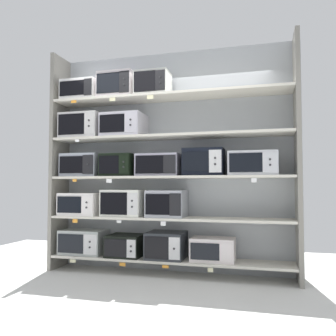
% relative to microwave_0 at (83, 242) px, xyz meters
% --- Properties ---
extents(ground, '(6.98, 6.00, 0.02)m').
position_rel_microwave_0_xyz_m(ground, '(1.14, -1.00, -0.36)').
color(ground, silver).
extents(back_panel, '(3.18, 0.04, 2.84)m').
position_rel_microwave_0_xyz_m(back_panel, '(1.14, 0.24, 1.06)').
color(back_panel, '#9EA3A8').
rests_on(back_panel, ground).
extents(upright_left, '(0.05, 0.42, 2.84)m').
position_rel_microwave_0_xyz_m(upright_left, '(-0.38, 0.00, 1.06)').
color(upright_left, gray).
rests_on(upright_left, ground).
extents(upright_right, '(0.05, 0.42, 2.84)m').
position_rel_microwave_0_xyz_m(upright_right, '(2.67, 0.00, 1.06)').
color(upright_right, gray).
rests_on(upright_right, ground).
extents(shelf_0, '(2.98, 0.42, 0.03)m').
position_rel_microwave_0_xyz_m(shelf_0, '(1.14, 0.00, -0.17)').
color(shelf_0, beige).
rests_on(shelf_0, ground).
extents(microwave_0, '(0.58, 0.37, 0.31)m').
position_rel_microwave_0_xyz_m(microwave_0, '(0.00, 0.00, 0.00)').
color(microwave_0, '#9EA4A2').
rests_on(microwave_0, shelf_0).
extents(microwave_1, '(0.43, 0.43, 0.27)m').
position_rel_microwave_0_xyz_m(microwave_1, '(0.59, -0.00, -0.02)').
color(microwave_1, black).
rests_on(microwave_1, shelf_0).
extents(microwave_2, '(0.46, 0.44, 0.32)m').
position_rel_microwave_0_xyz_m(microwave_2, '(1.12, -0.00, 0.00)').
color(microwave_2, '#272A2F').
rests_on(microwave_2, shelf_0).
extents(microwave_3, '(0.52, 0.34, 0.27)m').
position_rel_microwave_0_xyz_m(microwave_3, '(1.70, 0.00, -0.02)').
color(microwave_3, silver).
rests_on(microwave_3, shelf_0).
extents(price_tag_0, '(0.08, 0.00, 0.04)m').
position_rel_microwave_0_xyz_m(price_tag_0, '(-0.03, -0.21, -0.21)').
color(price_tag_0, beige).
extents(price_tag_1, '(0.08, 0.00, 0.04)m').
position_rel_microwave_0_xyz_m(price_tag_1, '(0.64, -0.21, -0.21)').
color(price_tag_1, orange).
extents(price_tag_2, '(0.08, 0.00, 0.03)m').
position_rel_microwave_0_xyz_m(price_tag_2, '(1.17, -0.21, -0.21)').
color(price_tag_2, orange).
extents(price_tag_3, '(0.06, 0.00, 0.05)m').
position_rel_microwave_0_xyz_m(price_tag_3, '(1.70, -0.21, -0.21)').
color(price_tag_3, beige).
extents(shelf_1, '(2.98, 0.42, 0.03)m').
position_rel_microwave_0_xyz_m(shelf_1, '(1.14, 0.00, 0.33)').
color(shelf_1, beige).
extents(microwave_4, '(0.52, 0.42, 0.29)m').
position_rel_microwave_0_xyz_m(microwave_4, '(-0.03, 0.00, 0.49)').
color(microwave_4, silver).
rests_on(microwave_4, shelf_1).
extents(microwave_5, '(0.52, 0.39, 0.33)m').
position_rel_microwave_0_xyz_m(microwave_5, '(0.57, -0.00, 0.51)').
color(microwave_5, silver).
rests_on(microwave_5, shelf_1).
extents(microwave_6, '(0.46, 0.39, 0.33)m').
position_rel_microwave_0_xyz_m(microwave_6, '(1.13, 0.00, 0.51)').
color(microwave_6, '#9C9FA9').
rests_on(microwave_6, shelf_1).
extents(price_tag_4, '(0.07, 0.00, 0.04)m').
position_rel_microwave_0_xyz_m(price_tag_4, '(-0.01, -0.21, 0.29)').
color(price_tag_4, orange).
extents(price_tag_5, '(0.06, 0.00, 0.03)m').
position_rel_microwave_0_xyz_m(price_tag_5, '(0.59, -0.21, 0.30)').
color(price_tag_5, white).
extents(price_tag_6, '(0.06, 0.00, 0.05)m').
position_rel_microwave_0_xyz_m(price_tag_6, '(1.14, -0.21, 0.29)').
color(price_tag_6, white).
extents(shelf_2, '(2.98, 0.42, 0.03)m').
position_rel_microwave_0_xyz_m(shelf_2, '(1.14, 0.00, 0.84)').
color(shelf_2, beige).
extents(microwave_7, '(0.51, 0.34, 0.30)m').
position_rel_microwave_0_xyz_m(microwave_7, '(-0.03, 0.00, 1.00)').
color(microwave_7, '#989FAC').
rests_on(microwave_7, shelf_2).
extents(microwave_8, '(0.42, 0.36, 0.29)m').
position_rel_microwave_0_xyz_m(microwave_8, '(0.49, -0.00, 1.00)').
color(microwave_8, black).
rests_on(microwave_8, shelf_2).
extents(microwave_9, '(0.54, 0.34, 0.28)m').
position_rel_microwave_0_xyz_m(microwave_9, '(1.03, -0.00, 0.99)').
color(microwave_9, '#9C9AAC').
rests_on(microwave_9, shelf_2).
extents(microwave_10, '(0.48, 0.35, 0.33)m').
position_rel_microwave_0_xyz_m(microwave_10, '(1.59, 0.00, 1.02)').
color(microwave_10, black).
rests_on(microwave_10, shelf_2).
extents(microwave_11, '(0.56, 0.41, 0.28)m').
position_rel_microwave_0_xyz_m(microwave_11, '(2.17, -0.00, 0.99)').
color(microwave_11, '#BBBDC3').
rests_on(microwave_11, shelf_2).
extents(price_tag_7, '(0.06, 0.00, 0.03)m').
position_rel_microwave_0_xyz_m(price_tag_7, '(-0.02, -0.21, 0.80)').
color(price_tag_7, orange).
extents(price_tag_8, '(0.07, 0.00, 0.05)m').
position_rel_microwave_0_xyz_m(price_tag_8, '(0.45, -0.21, 0.79)').
color(price_tag_8, white).
extents(price_tag_9, '(0.06, 0.00, 0.05)m').
position_rel_microwave_0_xyz_m(price_tag_9, '(2.19, -0.21, 0.79)').
color(price_tag_9, white).
extents(shelf_3, '(2.98, 0.42, 0.03)m').
position_rel_microwave_0_xyz_m(shelf_3, '(1.14, 0.00, 1.34)').
color(shelf_3, beige).
extents(microwave_12, '(0.54, 0.43, 0.33)m').
position_rel_microwave_0_xyz_m(microwave_12, '(-0.02, -0.00, 1.52)').
color(microwave_12, '#BCBBB9').
rests_on(microwave_12, shelf_3).
extents(microwave_13, '(0.52, 0.44, 0.30)m').
position_rel_microwave_0_xyz_m(microwave_13, '(0.56, 0.00, 1.50)').
color(microwave_13, '#B5B2BE').
rests_on(microwave_13, shelf_3).
extents(price_tag_10, '(0.05, 0.00, 0.03)m').
position_rel_microwave_0_xyz_m(price_tag_10, '(0.01, -0.21, 1.30)').
color(price_tag_10, white).
extents(shelf_4, '(2.98, 0.42, 0.03)m').
position_rel_microwave_0_xyz_m(shelf_4, '(1.14, 0.00, 1.84)').
color(shelf_4, beige).
extents(microwave_14, '(0.48, 0.38, 0.27)m').
position_rel_microwave_0_xyz_m(microwave_14, '(-0.05, 0.00, 1.99)').
color(microwave_14, silver).
rests_on(microwave_14, shelf_4).
extents(microwave_15, '(0.47, 0.36, 0.34)m').
position_rel_microwave_0_xyz_m(microwave_15, '(0.47, -0.00, 2.03)').
color(microwave_15, silver).
rests_on(microwave_15, shelf_4).
extents(microwave_16, '(0.42, 0.34, 0.31)m').
position_rel_microwave_0_xyz_m(microwave_16, '(0.95, -0.00, 2.02)').
color(microwave_16, silver).
rests_on(microwave_16, shelf_4).
extents(price_tag_11, '(0.08, 0.00, 0.03)m').
position_rel_microwave_0_xyz_m(price_tag_11, '(-0.05, -0.21, 1.81)').
color(price_tag_11, orange).
extents(price_tag_12, '(0.08, 0.00, 0.04)m').
position_rel_microwave_0_xyz_m(price_tag_12, '(0.49, -0.21, 1.80)').
color(price_tag_12, beige).
extents(price_tag_13, '(0.08, 0.00, 0.05)m').
position_rel_microwave_0_xyz_m(price_tag_13, '(0.98, -0.21, 1.80)').
color(price_tag_13, beige).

